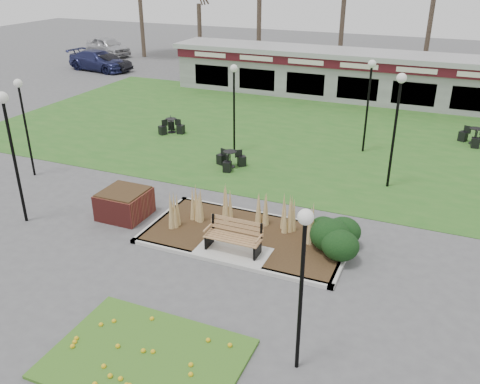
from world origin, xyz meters
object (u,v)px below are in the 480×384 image
at_px(bistro_set_d, 474,139).
at_px(car_black, 107,63).
at_px(lamp_post_far_left, 234,89).
at_px(lamp_post_mid_left, 8,130).
at_px(lamp_post_far_right, 370,86).
at_px(park_bench, 234,236).
at_px(food_pavilion, 363,76).
at_px(bistro_set_b, 230,162).
at_px(car_blue, 99,61).
at_px(lamp_post_near_right, 303,257).
at_px(lamp_post_mid_right, 398,106).
at_px(brick_planter, 124,203).
at_px(bistro_set_a, 171,128).
at_px(car_silver, 108,46).
at_px(lamp_post_near_left, 22,107).

xyz_separation_m(bistro_set_d, car_black, (-26.39, 7.35, 0.37)).
bearing_deg(lamp_post_far_left, lamp_post_mid_left, -112.82).
bearing_deg(lamp_post_far_right, lamp_post_far_left, -157.37).
bearing_deg(park_bench, food_pavilion, 90.00).
height_order(bistro_set_b, car_black, car_black).
bearing_deg(lamp_post_far_right, car_blue, 155.16).
bearing_deg(lamp_post_near_right, lamp_post_far_right, 94.91).
height_order(lamp_post_near_right, lamp_post_far_right, lamp_post_far_right).
xyz_separation_m(lamp_post_mid_right, lamp_post_far_left, (-7.04, 1.30, -0.33)).
relative_size(park_bench, lamp_post_mid_left, 0.39).
bearing_deg(brick_planter, bistro_set_a, 110.05).
height_order(brick_planter, bistro_set_d, brick_planter).
bearing_deg(car_black, lamp_post_mid_right, -122.19).
bearing_deg(lamp_post_mid_right, lamp_post_far_left, 169.54).
distance_m(bistro_set_a, bistro_set_b, 5.58).
relative_size(brick_planter, lamp_post_near_right, 0.39).
relative_size(park_bench, bistro_set_b, 1.30).
bearing_deg(bistro_set_b, lamp_post_far_left, 108.47).
relative_size(brick_planter, lamp_post_far_left, 0.38).
bearing_deg(lamp_post_near_right, lamp_post_mid_right, 87.81).
xyz_separation_m(lamp_post_near_right, bistro_set_b, (-6.01, 9.95, -2.53)).
height_order(park_bench, car_black, car_black).
xyz_separation_m(lamp_post_mid_left, lamp_post_mid_right, (10.79, 7.63, -0.01)).
xyz_separation_m(lamp_post_mid_left, lamp_post_far_right, (9.18, 11.19, -0.19)).
xyz_separation_m(lamp_post_mid_left, lamp_post_far_left, (3.76, 8.93, -0.34)).
bearing_deg(car_black, bistro_set_a, -134.18).
bearing_deg(car_silver, lamp_post_mid_left, -129.54).
bearing_deg(lamp_post_mid_right, car_silver, 144.34).
relative_size(food_pavilion, car_silver, 5.11).
bearing_deg(lamp_post_mid_left, car_blue, 121.65).
relative_size(lamp_post_near_left, lamp_post_near_right, 1.03).
relative_size(bistro_set_a, car_black, 0.35).
relative_size(bistro_set_d, car_blue, 0.28).
distance_m(lamp_post_mid_right, car_silver, 33.86).
distance_m(lamp_post_mid_left, car_black, 25.12).
height_order(lamp_post_mid_left, lamp_post_far_left, lamp_post_mid_left).
distance_m(park_bench, lamp_post_far_left, 9.10).
bearing_deg(lamp_post_far_left, brick_planter, -96.83).
bearing_deg(car_black, food_pavilion, -94.27).
xyz_separation_m(bistro_set_a, car_black, (-12.30, 11.43, 0.38)).
bearing_deg(lamp_post_near_right, bistro_set_a, 129.15).
bearing_deg(lamp_post_mid_left, car_black, 120.15).
bearing_deg(lamp_post_mid_right, lamp_post_far_right, 114.35).
bearing_deg(bistro_set_d, food_pavilion, 136.13).
height_order(lamp_post_far_right, lamp_post_far_left, lamp_post_far_right).
height_order(park_bench, bistro_set_a, park_bench).
height_order(park_bench, lamp_post_mid_right, lamp_post_mid_right).
xyz_separation_m(lamp_post_far_left, bistro_set_a, (-4.00, 1.25, -2.61)).
xyz_separation_m(park_bench, bistro_set_a, (-7.53, 9.32, -0.33)).
distance_m(bistro_set_a, bistro_set_d, 14.67).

